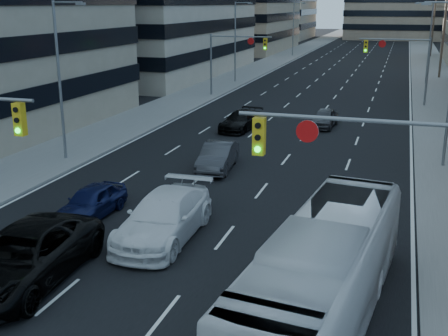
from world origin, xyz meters
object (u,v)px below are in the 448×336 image
transit_bus (323,275)px  sedan_blue (91,202)px  black_pickup (23,256)px  white_van (164,217)px

transit_bus → sedan_blue: size_ratio=2.75×
transit_bus → sedan_blue: bearing=159.3°
black_pickup → transit_bus: bearing=-1.1°
white_van → transit_bus: size_ratio=0.55×
black_pickup → white_van: 5.55m
transit_bus → black_pickup: bearing=-171.2°
transit_bus → sedan_blue: transit_bus is taller
white_van → sedan_blue: 4.07m
white_van → transit_bus: transit_bus is taller
black_pickup → transit_bus: size_ratio=0.59×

